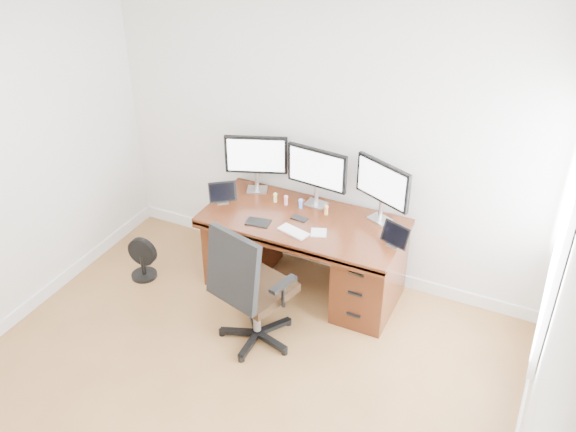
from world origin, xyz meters
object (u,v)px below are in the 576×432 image
at_px(office_chair, 252,306).
at_px(keyboard, 293,232).
at_px(desk, 304,251).
at_px(monitor_center, 317,170).
at_px(floor_fan, 142,259).

height_order(office_chair, keyboard, office_chair).
bearing_deg(desk, keyboard, -87.64).
bearing_deg(monitor_center, office_chair, -89.12).
height_order(floor_fan, monitor_center, monitor_center).
height_order(floor_fan, keyboard, keyboard).
distance_m(desk, floor_fan, 1.50).
height_order(desk, floor_fan, desk).
distance_m(monitor_center, keyboard, 0.59).
height_order(desk, monitor_center, monitor_center).
distance_m(desk, office_chair, 0.81).
bearing_deg(floor_fan, desk, 15.62).
bearing_deg(floor_fan, office_chair, -17.24).
height_order(desk, keyboard, keyboard).
xyz_separation_m(office_chair, floor_fan, (-1.31, 0.33, -0.17)).
relative_size(office_chair, floor_fan, 2.75).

